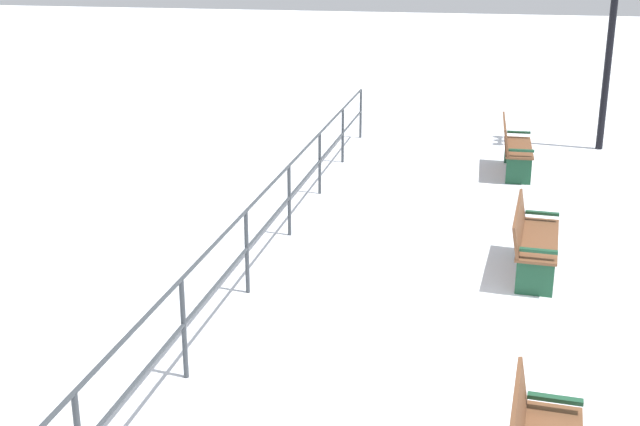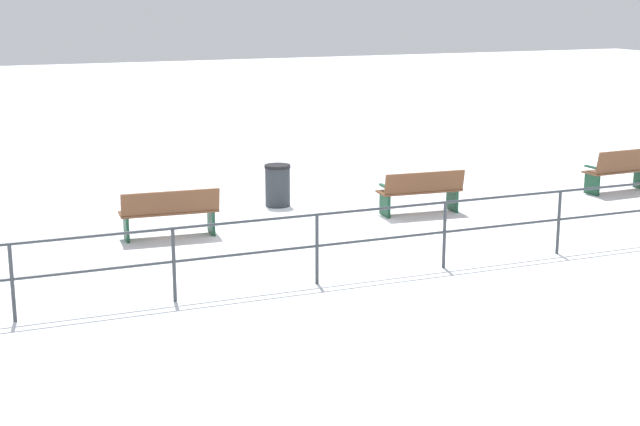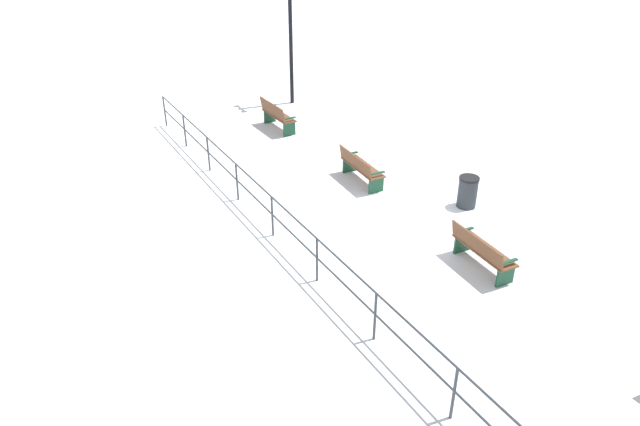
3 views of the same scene
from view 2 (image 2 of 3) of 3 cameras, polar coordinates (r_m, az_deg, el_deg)
name	(u,v)px [view 2 (image 2 of 3)]	position (r m, az deg, el deg)	size (l,w,h in m)	color
ground_plane	(301,224)	(16.66, -1.20, -0.70)	(80.00, 80.00, 0.00)	white
bench_nearest	(621,170)	(20.20, 17.92, 2.53)	(0.60, 1.56, 0.92)	brown
bench_second	(421,191)	(17.43, 6.19, 1.35)	(0.64, 1.61, 0.84)	brown
bench_third	(170,212)	(15.85, -9.19, 0.07)	(0.65, 1.67, 0.85)	brown
waterfront_railing	(383,229)	(13.54, 3.86, -0.99)	(0.05, 18.59, 1.03)	#383D42
trash_bin	(278,185)	(18.02, -2.61, 1.70)	(0.50, 0.50, 0.81)	#2D3338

